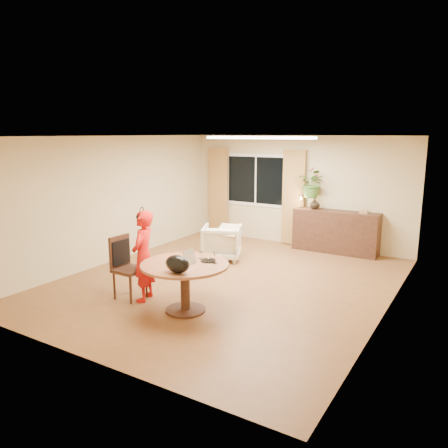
% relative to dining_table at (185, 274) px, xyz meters
% --- Properties ---
extents(floor, '(6.50, 6.50, 0.00)m').
position_rel_dining_table_xyz_m(floor, '(-0.13, 1.46, -0.59)').
color(floor, brown).
rests_on(floor, ground).
extents(ceiling, '(6.50, 6.50, 0.00)m').
position_rel_dining_table_xyz_m(ceiling, '(-0.13, 1.46, 2.01)').
color(ceiling, white).
rests_on(ceiling, wall_back).
extents(wall_back, '(5.50, 0.00, 5.50)m').
position_rel_dining_table_xyz_m(wall_back, '(-0.13, 4.71, 0.71)').
color(wall_back, tan).
rests_on(wall_back, floor).
extents(wall_left, '(0.00, 6.50, 6.50)m').
position_rel_dining_table_xyz_m(wall_left, '(-2.88, 1.46, 0.71)').
color(wall_left, tan).
rests_on(wall_left, floor).
extents(wall_right, '(0.00, 6.50, 6.50)m').
position_rel_dining_table_xyz_m(wall_right, '(2.62, 1.46, 0.71)').
color(wall_right, tan).
rests_on(wall_right, floor).
extents(window, '(1.70, 0.03, 1.30)m').
position_rel_dining_table_xyz_m(window, '(-1.23, 4.69, 0.91)').
color(window, white).
rests_on(window, wall_back).
extents(curtain_left, '(0.55, 0.08, 2.25)m').
position_rel_dining_table_xyz_m(curtain_left, '(-2.28, 4.62, 0.55)').
color(curtain_left, '#905E2F').
rests_on(curtain_left, wall_back).
extents(curtain_right, '(0.55, 0.08, 2.25)m').
position_rel_dining_table_xyz_m(curtain_right, '(-0.18, 4.62, 0.55)').
color(curtain_right, '#905E2F').
rests_on(curtain_right, wall_back).
extents(ceiling_panel, '(2.20, 0.35, 0.05)m').
position_rel_dining_table_xyz_m(ceiling_panel, '(-0.13, 2.66, 1.97)').
color(ceiling_panel, white).
rests_on(ceiling_panel, ceiling).
extents(dining_table, '(1.32, 1.32, 0.75)m').
position_rel_dining_table_xyz_m(dining_table, '(0.00, 0.00, 0.00)').
color(dining_table, brown).
rests_on(dining_table, floor).
extents(dining_chair, '(0.50, 0.46, 1.02)m').
position_rel_dining_table_xyz_m(dining_chair, '(-1.08, -0.04, -0.08)').
color(dining_chair, black).
rests_on(dining_chair, floor).
extents(child, '(0.62, 0.51, 1.46)m').
position_rel_dining_table_xyz_m(child, '(-0.84, 0.03, 0.14)').
color(child, '#B80E19').
rests_on(child, floor).
extents(laptop, '(0.37, 0.25, 0.24)m').
position_rel_dining_table_xyz_m(laptop, '(-0.07, 0.00, 0.28)').
color(laptop, '#B7B7BC').
rests_on(laptop, dining_table).
extents(tumbler, '(0.08, 0.08, 0.11)m').
position_rel_dining_table_xyz_m(tumbler, '(0.07, 0.33, 0.21)').
color(tumbler, white).
rests_on(tumbler, dining_table).
extents(wine_glass, '(0.08, 0.08, 0.19)m').
position_rel_dining_table_xyz_m(wine_glass, '(0.39, 0.22, 0.26)').
color(wine_glass, white).
rests_on(wine_glass, dining_table).
extents(pot_lid, '(0.29, 0.29, 0.04)m').
position_rel_dining_table_xyz_m(pot_lid, '(0.24, 0.28, 0.18)').
color(pot_lid, white).
rests_on(pot_lid, dining_table).
extents(handbag, '(0.40, 0.25, 0.25)m').
position_rel_dining_table_xyz_m(handbag, '(0.18, -0.41, 0.29)').
color(handbag, black).
rests_on(handbag, dining_table).
extents(armchair, '(1.05, 1.06, 0.73)m').
position_rel_dining_table_xyz_m(armchair, '(-1.00, 2.68, -0.23)').
color(armchair, beige).
rests_on(armchair, floor).
extents(throw, '(0.55, 0.63, 0.03)m').
position_rel_dining_table_xyz_m(throw, '(-0.80, 2.61, 0.16)').
color(throw, beige).
rests_on(throw, armchair).
extents(sideboard, '(1.90, 0.46, 0.95)m').
position_rel_dining_table_xyz_m(sideboard, '(0.91, 4.47, -0.12)').
color(sideboard, black).
rests_on(sideboard, floor).
extents(vase, '(0.25, 0.25, 0.25)m').
position_rel_dining_table_xyz_m(vase, '(0.40, 4.47, 0.48)').
color(vase, black).
rests_on(vase, sideboard).
extents(bouquet, '(0.66, 0.59, 0.66)m').
position_rel_dining_table_xyz_m(bouquet, '(0.33, 4.47, 0.93)').
color(bouquet, '#2E6224').
rests_on(bouquet, vase).
extents(book_stack, '(0.19, 0.15, 0.07)m').
position_rel_dining_table_xyz_m(book_stack, '(1.51, 4.47, 0.39)').
color(book_stack, olive).
rests_on(book_stack, sideboard).
extents(desk_lamp, '(0.14, 0.14, 0.32)m').
position_rel_dining_table_xyz_m(desk_lamp, '(0.09, 4.42, 0.52)').
color(desk_lamp, black).
rests_on(desk_lamp, sideboard).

